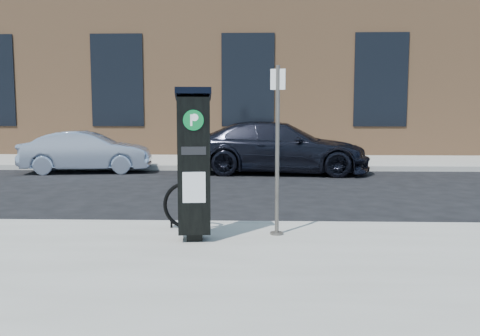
{
  "coord_description": "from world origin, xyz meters",
  "views": [
    {
      "loc": [
        0.36,
        -7.49,
        1.79
      ],
      "look_at": [
        0.09,
        0.5,
        0.91
      ],
      "focal_mm": 38.0,
      "sensor_mm": 36.0,
      "label": 1
    }
  ],
  "objects_px": {
    "parking_kiosk": "(194,163)",
    "car_dark": "(279,148)",
    "sign_pole": "(277,152)",
    "car_silver": "(87,152)",
    "bike_rack": "(186,205)"
  },
  "relations": [
    {
      "from": "sign_pole",
      "to": "bike_rack",
      "type": "xyz_separation_m",
      "value": [
        -1.26,
        0.32,
        -0.79
      ]
    },
    {
      "from": "parking_kiosk",
      "to": "car_dark",
      "type": "relative_size",
      "value": 0.37
    },
    {
      "from": "car_dark",
      "to": "parking_kiosk",
      "type": "bearing_deg",
      "value": 174.83
    },
    {
      "from": "bike_rack",
      "to": "car_dark",
      "type": "height_order",
      "value": "car_dark"
    },
    {
      "from": "parking_kiosk",
      "to": "car_silver",
      "type": "xyz_separation_m",
      "value": [
        -4.26,
        8.51,
        -0.53
      ]
    },
    {
      "from": "sign_pole",
      "to": "car_silver",
      "type": "xyz_separation_m",
      "value": [
        -5.33,
        8.17,
        -0.65
      ]
    },
    {
      "from": "parking_kiosk",
      "to": "car_dark",
      "type": "distance_m",
      "value": 8.64
    },
    {
      "from": "bike_rack",
      "to": "car_dark",
      "type": "xyz_separation_m",
      "value": [
        1.63,
        7.85,
        0.28
      ]
    },
    {
      "from": "car_silver",
      "to": "car_dark",
      "type": "height_order",
      "value": "car_dark"
    },
    {
      "from": "car_silver",
      "to": "bike_rack",
      "type": "bearing_deg",
      "value": -160.57
    },
    {
      "from": "car_silver",
      "to": "car_dark",
      "type": "xyz_separation_m",
      "value": [
        5.7,
        0.0,
        0.14
      ]
    },
    {
      "from": "car_silver",
      "to": "sign_pole",
      "type": "bearing_deg",
      "value": -154.82
    },
    {
      "from": "sign_pole",
      "to": "parking_kiosk",
      "type": "bearing_deg",
      "value": -148.17
    },
    {
      "from": "bike_rack",
      "to": "car_silver",
      "type": "relative_size",
      "value": 0.18
    },
    {
      "from": "bike_rack",
      "to": "car_silver",
      "type": "bearing_deg",
      "value": 121.33
    }
  ]
}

